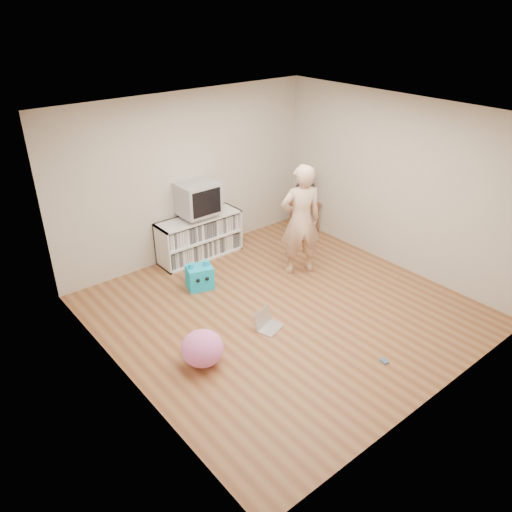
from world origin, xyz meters
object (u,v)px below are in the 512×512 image
Objects in this scene: laptop at (267,323)px; plush_pink at (202,348)px; crt_tv at (197,198)px; person at (301,220)px; media_unit at (199,237)px; plush_blue at (200,277)px; table_lamp at (306,182)px; side_table at (304,210)px; dvd_deck at (198,215)px.

laptop is 0.81× the size of plush_pink.
crt_tv is 1.65m from person.
plush_pink is (-2.37, -0.88, -0.65)m from person.
media_unit is 3.26× the size of plush_blue.
plush_pink is at bearing -151.42° from table_lamp.
plush_blue is at bearing -169.99° from table_lamp.
laptop is at bearing -68.28° from plush_blue.
side_table is (1.99, -0.37, -0.60)m from crt_tv.
dvd_deck is 2.74m from plush_pink.
side_table reaches higher than plush_blue.
crt_tv reaches higher than plush_blue.
table_lamp is at bearing -10.99° from media_unit.
side_table is at bearing -10.46° from crt_tv.
crt_tv is 1.40× the size of plush_blue.
person is (0.90, -1.37, -0.16)m from crt_tv.
plush_pink is at bearing -151.42° from side_table.
laptop is (-0.44, -2.18, -0.67)m from dvd_deck.
plush_blue is (-2.54, -0.45, -0.76)m from table_lamp.
crt_tv is 1.21× the size of plush_pink.
person is at bearing -56.65° from crt_tv.
crt_tv reaches higher than laptop.
media_unit is 2.55× the size of side_table.
person reaches higher than media_unit.
crt_tv reaches higher than side_table.
media_unit is at bearing 61.77° from laptop.
plush_blue is at bearing 57.44° from plush_pink.
dvd_deck is 0.26× the size of person.
side_table is 0.32× the size of person.
dvd_deck is 0.91× the size of plush_pink.
laptop is 1.37m from plush_blue.
plush_blue is at bearing -123.99° from dvd_deck.
side_table is 1.11× the size of plush_pink.
media_unit reaches higher than side_table.
side_table is 1.07× the size of table_lamp.
side_table reaches higher than laptop.
plush_pink is (-1.47, -2.25, -0.52)m from dvd_deck.
person is 1.70m from plush_blue.
crt_tv is 1.17× the size of table_lamp.
dvd_deck is at bearing 90.00° from crt_tv.
crt_tv is 1.09× the size of side_table.
crt_tv reaches higher than plush_pink.
media_unit is at bearing 73.36° from plush_blue.
person is at bearing -57.01° from media_unit.
person reaches higher than side_table.
crt_tv is 0.35× the size of person.
dvd_deck is 0.29m from crt_tv.
table_lamp is (1.99, -0.37, -0.08)m from crt_tv.
media_unit is 2.26m from laptop.
person is 1.75m from laptop.
person is at bearing 14.05° from laptop.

